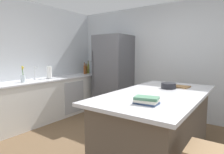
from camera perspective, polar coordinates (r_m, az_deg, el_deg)
wall_rear at (r=4.59m, az=15.97°, el=4.70°), size 6.00×0.10×2.60m
wall_left at (r=4.50m, az=-27.08°, el=4.18°), size 0.10×6.00×2.60m
counter_run_left at (r=4.61m, az=-17.48°, el=-5.95°), size 0.69×3.00×0.91m
kitchen_island at (r=2.80m, az=13.70°, el=-13.86°), size 1.11×2.15×0.93m
refrigerator at (r=4.78m, az=0.45°, el=0.94°), size 0.80×0.79×1.92m
sink_faucet at (r=4.33m, az=-22.28°, el=1.23°), size 0.15×0.05×0.30m
flower_vase at (r=4.08m, az=-25.30°, el=-0.11°), size 0.09×0.09×0.32m
paper_towel_roll at (r=4.48m, az=-18.42°, el=1.26°), size 0.14×0.14×0.31m
soda_bottle at (r=5.50m, az=-6.41°, el=2.58°), size 0.08×0.08×0.34m
olive_oil_bottle at (r=5.44m, az=-7.18°, el=2.59°), size 0.05×0.05×0.36m
whiskey_bottle at (r=5.37m, az=-7.84°, el=2.26°), size 0.07×0.07×0.29m
vinegar_bottle at (r=5.26m, az=-8.34°, el=2.29°), size 0.05×0.05×0.32m
cookbook_stack at (r=2.04m, az=10.39°, el=-6.95°), size 0.27×0.20×0.08m
mixing_bowl at (r=3.02m, az=16.73°, el=-2.53°), size 0.22×0.22×0.08m
cutting_board at (r=3.21m, az=19.67°, el=-2.70°), size 0.31×0.25×0.02m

